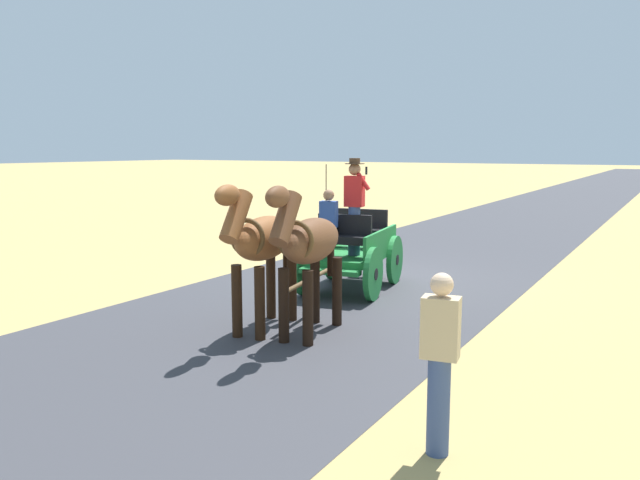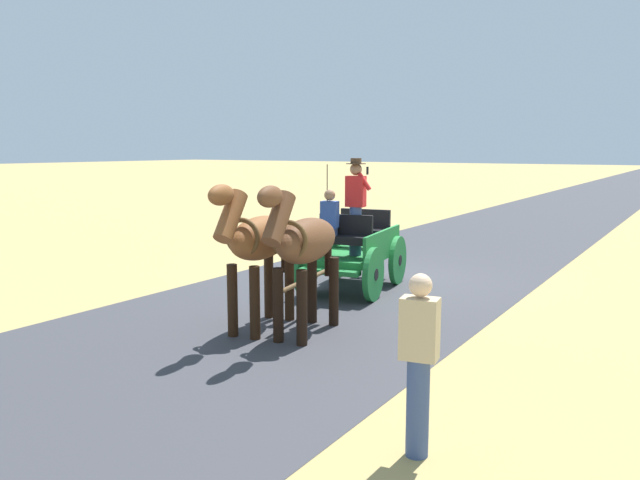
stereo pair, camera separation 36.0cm
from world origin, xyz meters
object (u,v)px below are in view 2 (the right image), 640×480
Objects in this scene: horse_off_side at (258,242)px; pedestrian_walking at (419,360)px; horse_drawn_carriage at (352,248)px; horse_near_side at (304,245)px.

horse_off_side is 4.27m from pedestrian_walking.
pedestrian_walking is at bearing 124.38° from horse_drawn_carriage.
horse_drawn_carriage is 3.09m from horse_near_side.
horse_drawn_carriage reaches higher than pedestrian_walking.
horse_drawn_carriage is 2.77× the size of pedestrian_walking.
horse_off_side reaches higher than pedestrian_walking.
horse_drawn_carriage reaches higher than horse_near_side.
pedestrian_walking is (-2.83, 2.45, -0.46)m from horse_near_side.
horse_off_side is 1.36× the size of pedestrian_walking.
horse_near_side is at bearing -40.90° from pedestrian_walking.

